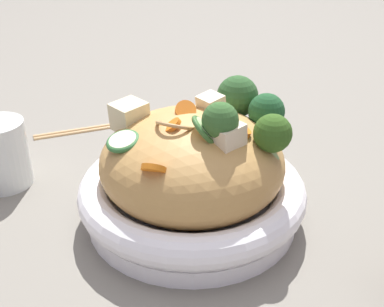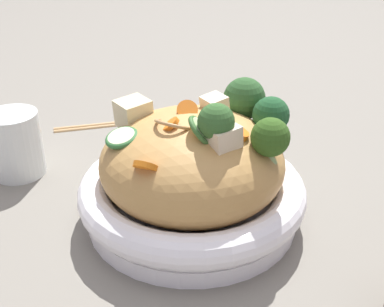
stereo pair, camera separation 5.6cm
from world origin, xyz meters
name	(u,v)px [view 2 (the right image)]	position (x,y,z in m)	size (l,w,h in m)	color
ground_plane	(192,216)	(0.00, 0.00, 0.00)	(3.00, 3.00, 0.00)	slate
serving_bowl	(192,196)	(0.00, 0.00, 0.03)	(0.27, 0.27, 0.06)	white
noodle_heap	(192,162)	(0.00, 0.00, 0.08)	(0.21, 0.21, 0.12)	#B8884A
broccoli_florets	(251,114)	(0.00, -0.07, 0.13)	(0.16, 0.14, 0.08)	#9EBE74
carrot_coins	(192,134)	(-0.02, 0.01, 0.12)	(0.10, 0.14, 0.04)	orange
zucchini_slices	(162,134)	(-0.01, 0.04, 0.12)	(0.09, 0.12, 0.04)	beige
chicken_chunks	(173,118)	(0.02, 0.02, 0.13)	(0.15, 0.13, 0.04)	beige
chopsticks_pair	(117,122)	(0.29, 0.04, 0.00)	(0.03, 0.21, 0.01)	tan
drinking_glass	(15,144)	(0.17, 0.20, 0.05)	(0.07, 0.07, 0.09)	silver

